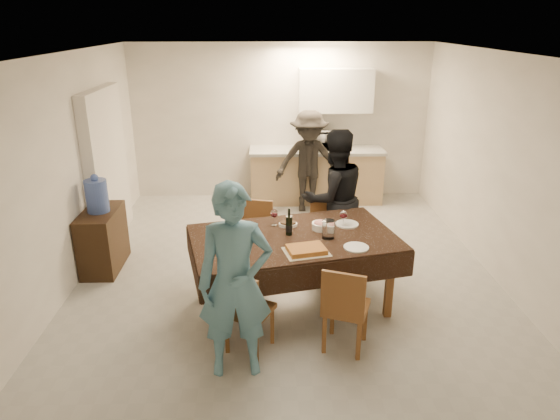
{
  "coord_description": "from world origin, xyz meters",
  "views": [
    {
      "loc": [
        -0.24,
        -5.43,
        2.94
      ],
      "look_at": [
        -0.1,
        -0.3,
        0.97
      ],
      "focal_mm": 32.0,
      "sensor_mm": 36.0,
      "label": 1
    }
  ],
  "objects_px": {
    "savoury_tart": "(306,250)",
    "person_near": "(235,283)",
    "water_jug": "(97,196)",
    "person_kitchen": "(309,162)",
    "wine_bottle": "(289,222)",
    "person_far": "(334,198)",
    "microwave": "(324,141)",
    "dining_table": "(294,240)",
    "water_pitcher": "(328,229)",
    "console": "(103,240)"
  },
  "relations": [
    {
      "from": "dining_table",
      "to": "microwave",
      "type": "xyz_separation_m",
      "value": [
        0.67,
        3.37,
        0.27
      ]
    },
    {
      "from": "wine_bottle",
      "to": "water_pitcher",
      "type": "height_order",
      "value": "wine_bottle"
    },
    {
      "from": "wine_bottle",
      "to": "savoury_tart",
      "type": "distance_m",
      "value": 0.47
    },
    {
      "from": "savoury_tart",
      "to": "dining_table",
      "type": "bearing_deg",
      "value": 104.74
    },
    {
      "from": "water_pitcher",
      "to": "wine_bottle",
      "type": "bearing_deg",
      "value": 165.96
    },
    {
      "from": "wine_bottle",
      "to": "person_kitchen",
      "type": "xyz_separation_m",
      "value": [
        0.44,
        2.87,
        -0.15
      ]
    },
    {
      "from": "person_far",
      "to": "person_kitchen",
      "type": "bearing_deg",
      "value": -105.25
    },
    {
      "from": "savoury_tart",
      "to": "person_near",
      "type": "bearing_deg",
      "value": -134.13
    },
    {
      "from": "wine_bottle",
      "to": "microwave",
      "type": "height_order",
      "value": "microwave"
    },
    {
      "from": "console",
      "to": "person_near",
      "type": "height_order",
      "value": "person_near"
    },
    {
      "from": "water_pitcher",
      "to": "person_near",
      "type": "distance_m",
      "value": 1.35
    },
    {
      "from": "savoury_tart",
      "to": "person_near",
      "type": "distance_m",
      "value": 0.93
    },
    {
      "from": "microwave",
      "to": "person_near",
      "type": "xyz_separation_m",
      "value": [
        -1.22,
        -4.42,
        -0.18
      ]
    },
    {
      "from": "water_jug",
      "to": "wine_bottle",
      "type": "bearing_deg",
      "value": -21.84
    },
    {
      "from": "water_pitcher",
      "to": "microwave",
      "type": "relative_size",
      "value": 0.38
    },
    {
      "from": "wine_bottle",
      "to": "microwave",
      "type": "xyz_separation_m",
      "value": [
        0.72,
        3.32,
        0.09
      ]
    },
    {
      "from": "console",
      "to": "person_far",
      "type": "bearing_deg",
      "value": 1.81
    },
    {
      "from": "person_near",
      "to": "person_far",
      "type": "xyz_separation_m",
      "value": [
        1.1,
        2.1,
        -0.01
      ]
    },
    {
      "from": "water_jug",
      "to": "person_kitchen",
      "type": "xyz_separation_m",
      "value": [
        2.71,
        1.96,
        -0.14
      ]
    },
    {
      "from": "wine_bottle",
      "to": "person_far",
      "type": "xyz_separation_m",
      "value": [
        0.6,
        1.0,
        -0.1
      ]
    },
    {
      "from": "wine_bottle",
      "to": "person_far",
      "type": "bearing_deg",
      "value": 59.04
    },
    {
      "from": "person_far",
      "to": "microwave",
      "type": "bearing_deg",
      "value": -113.11
    },
    {
      "from": "water_pitcher",
      "to": "microwave",
      "type": "height_order",
      "value": "microwave"
    },
    {
      "from": "console",
      "to": "person_far",
      "type": "xyz_separation_m",
      "value": [
        2.87,
        0.09,
        0.49
      ]
    },
    {
      "from": "person_near",
      "to": "person_kitchen",
      "type": "height_order",
      "value": "person_near"
    },
    {
      "from": "water_jug",
      "to": "savoury_tart",
      "type": "relative_size",
      "value": 0.94
    },
    {
      "from": "wine_bottle",
      "to": "water_pitcher",
      "type": "xyz_separation_m",
      "value": [
        0.4,
        -0.1,
        -0.05
      ]
    },
    {
      "from": "water_jug",
      "to": "person_near",
      "type": "relative_size",
      "value": 0.23
    },
    {
      "from": "water_jug",
      "to": "microwave",
      "type": "distance_m",
      "value": 3.84
    },
    {
      "from": "dining_table",
      "to": "water_pitcher",
      "type": "height_order",
      "value": "water_pitcher"
    },
    {
      "from": "water_jug",
      "to": "person_kitchen",
      "type": "distance_m",
      "value": 3.35
    },
    {
      "from": "water_pitcher",
      "to": "savoury_tart",
      "type": "relative_size",
      "value": 0.46
    },
    {
      "from": "wine_bottle",
      "to": "person_far",
      "type": "distance_m",
      "value": 1.17
    },
    {
      "from": "wine_bottle",
      "to": "person_near",
      "type": "relative_size",
      "value": 0.17
    },
    {
      "from": "person_far",
      "to": "dining_table",
      "type": "bearing_deg",
      "value": 42.27
    },
    {
      "from": "microwave",
      "to": "person_kitchen",
      "type": "bearing_deg",
      "value": 58.02
    },
    {
      "from": "savoury_tart",
      "to": "person_kitchen",
      "type": "distance_m",
      "value": 3.31
    },
    {
      "from": "console",
      "to": "person_far",
      "type": "distance_m",
      "value": 2.91
    },
    {
      "from": "water_jug",
      "to": "microwave",
      "type": "bearing_deg",
      "value": 38.87
    },
    {
      "from": "savoury_tart",
      "to": "person_kitchen",
      "type": "bearing_deg",
      "value": 84.95
    },
    {
      "from": "console",
      "to": "person_kitchen",
      "type": "relative_size",
      "value": 0.5
    },
    {
      "from": "savoury_tart",
      "to": "microwave",
      "type": "relative_size",
      "value": 0.81
    },
    {
      "from": "water_pitcher",
      "to": "microwave",
      "type": "distance_m",
      "value": 3.44
    },
    {
      "from": "console",
      "to": "savoury_tart",
      "type": "distance_m",
      "value": 2.81
    },
    {
      "from": "person_far",
      "to": "wine_bottle",
      "type": "bearing_deg",
      "value": 38.95
    },
    {
      "from": "dining_table",
      "to": "person_kitchen",
      "type": "distance_m",
      "value": 2.95
    },
    {
      "from": "console",
      "to": "person_kitchen",
      "type": "bearing_deg",
      "value": 35.89
    },
    {
      "from": "microwave",
      "to": "person_far",
      "type": "height_order",
      "value": "person_far"
    },
    {
      "from": "dining_table",
      "to": "savoury_tart",
      "type": "height_order",
      "value": "savoury_tart"
    },
    {
      "from": "dining_table",
      "to": "water_jug",
      "type": "height_order",
      "value": "water_jug"
    }
  ]
}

